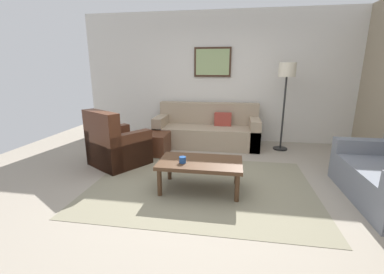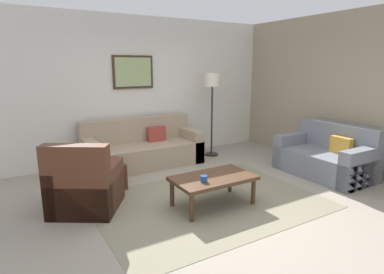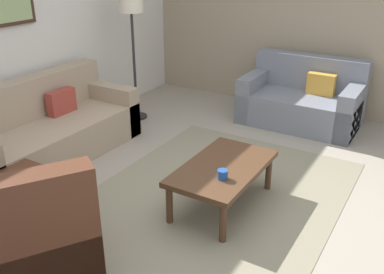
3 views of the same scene
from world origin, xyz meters
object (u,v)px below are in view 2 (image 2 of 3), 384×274
object	(u,v)px
armchair_leather	(84,189)
cup	(204,179)
lamp_standing	(212,88)
framed_artwork	(133,72)
couch_loveseat	(328,158)
ottoman	(104,175)
couch_main	(142,149)
coffee_table	(213,180)

from	to	relation	value
armchair_leather	cup	world-z (taller)	armchair_leather
lamp_standing	framed_artwork	distance (m)	1.61
couch_loveseat	ottoman	bearing A→B (deg)	158.89
couch_main	armchair_leather	distance (m)	2.07
couch_main	ottoman	bearing A→B (deg)	-139.23
ottoman	coffee_table	size ratio (longest dim) A/B	0.51
cup	framed_artwork	bearing A→B (deg)	87.23
armchair_leather	cup	bearing A→B (deg)	-31.23
cup	ottoman	bearing A→B (deg)	120.24
couch_main	armchair_leather	size ratio (longest dim) A/B	1.96
armchair_leather	framed_artwork	world-z (taller)	framed_artwork
coffee_table	framed_artwork	world-z (taller)	framed_artwork
coffee_table	cup	world-z (taller)	cup
cup	framed_artwork	distance (m)	3.03
couch_loveseat	lamp_standing	world-z (taller)	lamp_standing
cup	framed_artwork	world-z (taller)	framed_artwork
cup	couch_loveseat	bearing A→B (deg)	2.90
cup	coffee_table	bearing A→B (deg)	25.98
couch_main	cup	bearing A→B (deg)	-92.12
ottoman	couch_loveseat	bearing A→B (deg)	-21.11
armchair_leather	lamp_standing	bearing A→B (deg)	25.27
cup	lamp_standing	distance (m)	2.87
framed_artwork	couch_main	bearing A→B (deg)	-96.40
ottoman	coffee_table	bearing A→B (deg)	-51.93
lamp_standing	ottoman	bearing A→B (deg)	-164.65
coffee_table	lamp_standing	world-z (taller)	lamp_standing
couch_main	ottoman	xyz separation A→B (m)	(-0.96, -0.83, -0.10)
couch_main	coffee_table	world-z (taller)	couch_main
couch_loveseat	armchair_leather	size ratio (longest dim) A/B	1.38
armchair_leather	cup	size ratio (longest dim) A/B	12.28
armchair_leather	ottoman	distance (m)	0.83
cup	lamp_standing	xyz separation A→B (m)	(1.60, 2.18, 0.96)
couch_main	coffee_table	distance (m)	2.22
armchair_leather	ottoman	size ratio (longest dim) A/B	1.97
lamp_standing	cup	bearing A→B (deg)	-126.35
couch_loveseat	coffee_table	size ratio (longest dim) A/B	1.39
couch_main	coffee_table	xyz separation A→B (m)	(0.13, -2.22, 0.06)
coffee_table	framed_artwork	size ratio (longest dim) A/B	1.37
cup	framed_artwork	size ratio (longest dim) A/B	0.11
coffee_table	framed_artwork	distance (m)	2.97
ottoman	coffee_table	distance (m)	1.77
couch_main	framed_artwork	distance (m)	1.50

